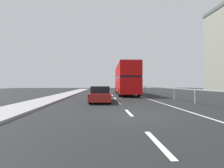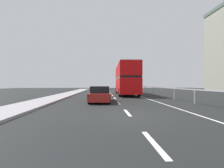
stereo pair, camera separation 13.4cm
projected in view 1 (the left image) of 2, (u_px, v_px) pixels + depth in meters
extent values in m
cube|color=black|center=(130.00, 115.00, 8.23)|extent=(73.09, 120.00, 0.10)
cube|color=silver|center=(158.00, 143.00, 4.21)|extent=(0.16, 1.99, 0.01)
cube|color=silver|center=(129.00, 113.00, 8.69)|extent=(0.16, 1.99, 0.01)
cube|color=silver|center=(119.00, 103.00, 13.17)|extent=(0.16, 1.99, 0.01)
cube|color=silver|center=(115.00, 98.00, 17.65)|extent=(0.16, 1.99, 0.01)
cube|color=silver|center=(112.00, 95.00, 22.13)|extent=(0.16, 1.99, 0.01)
cube|color=silver|center=(110.00, 93.00, 26.61)|extent=(0.16, 1.99, 0.01)
cube|color=silver|center=(109.00, 92.00, 31.09)|extent=(0.16, 1.99, 0.01)
cube|color=silver|center=(108.00, 91.00, 35.57)|extent=(0.16, 1.99, 0.01)
cube|color=silver|center=(147.00, 98.00, 17.43)|extent=(0.12, 46.00, 0.01)
cube|color=#AFB3B6|center=(167.00, 88.00, 17.58)|extent=(0.08, 42.00, 0.08)
cylinder|color=#AFB3B6|center=(195.00, 97.00, 12.34)|extent=(0.10, 0.10, 1.12)
cylinder|color=#AFB3B6|center=(174.00, 94.00, 15.83)|extent=(0.10, 0.10, 1.12)
cylinder|color=#AFB3B6|center=(161.00, 92.00, 19.32)|extent=(0.10, 0.10, 1.12)
cylinder|color=#AFB3B6|center=(152.00, 91.00, 22.81)|extent=(0.10, 0.10, 1.12)
cylinder|color=#AFB3B6|center=(145.00, 90.00, 26.31)|extent=(0.10, 0.10, 1.12)
cylinder|color=#AFB3B6|center=(140.00, 89.00, 29.80)|extent=(0.10, 0.10, 1.12)
cylinder|color=#AFB3B6|center=(136.00, 89.00, 33.29)|extent=(0.10, 0.10, 1.12)
cylinder|color=#AFB3B6|center=(133.00, 88.00, 36.78)|extent=(0.10, 0.10, 1.12)
cube|color=red|center=(126.00, 86.00, 23.75)|extent=(2.98, 11.32, 1.93)
cube|color=black|center=(126.00, 78.00, 23.75)|extent=(2.99, 10.87, 0.24)
cube|color=red|center=(126.00, 72.00, 23.75)|extent=(2.98, 11.32, 1.73)
cube|color=silver|center=(126.00, 65.00, 23.75)|extent=(2.93, 11.09, 0.10)
cube|color=black|center=(122.00, 85.00, 29.34)|extent=(2.29, 0.13, 1.35)
cube|color=yellow|center=(122.00, 72.00, 29.34)|extent=(1.53, 0.10, 0.28)
cylinder|color=black|center=(116.00, 90.00, 27.93)|extent=(0.32, 1.01, 1.00)
cylinder|color=black|center=(130.00, 90.00, 27.99)|extent=(0.32, 1.01, 1.00)
cylinder|color=black|center=(120.00, 93.00, 19.71)|extent=(0.32, 1.01, 1.00)
cylinder|color=black|center=(139.00, 93.00, 19.77)|extent=(0.32, 1.01, 1.00)
cube|color=maroon|center=(101.00, 96.00, 14.04)|extent=(1.93, 4.44, 0.62)
cube|color=black|center=(101.00, 89.00, 13.82)|extent=(1.63, 2.47, 0.56)
cube|color=red|center=(89.00, 96.00, 11.88)|extent=(0.16, 0.07, 0.12)
cube|color=red|center=(110.00, 96.00, 11.90)|extent=(0.16, 0.07, 0.12)
cylinder|color=black|center=(94.00, 97.00, 15.51)|extent=(0.23, 0.65, 0.64)
cylinder|color=black|center=(110.00, 97.00, 15.53)|extent=(0.23, 0.65, 0.64)
cylinder|color=black|center=(90.00, 100.00, 12.55)|extent=(0.23, 0.65, 0.64)
cylinder|color=black|center=(110.00, 100.00, 12.57)|extent=(0.23, 0.65, 0.64)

